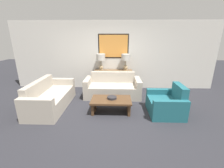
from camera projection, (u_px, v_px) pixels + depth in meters
ground_plane at (111, 115)px, 4.15m from camera, size 20.00×20.00×0.00m
back_wall at (113, 56)px, 5.98m from camera, size 8.07×0.12×2.65m
console_table at (113, 80)px, 6.00m from camera, size 1.47×0.39×0.80m
table_lamp_left at (101, 59)px, 5.76m from camera, size 0.34×0.34×0.62m
table_lamp_right at (126, 59)px, 5.73m from camera, size 0.34×0.34×0.62m
couch_by_back_wall at (113, 88)px, 5.37m from camera, size 1.95×0.89×0.82m
couch_by_side at (50, 98)px, 4.52m from camera, size 0.89×1.95×0.82m
coffee_table at (111, 102)px, 4.23m from camera, size 1.12×0.67×0.39m
decorative_bowl at (112, 98)px, 4.22m from camera, size 0.27×0.27×0.06m
armchair_near_back_wall at (167, 104)px, 4.15m from camera, size 0.88×0.99×0.84m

